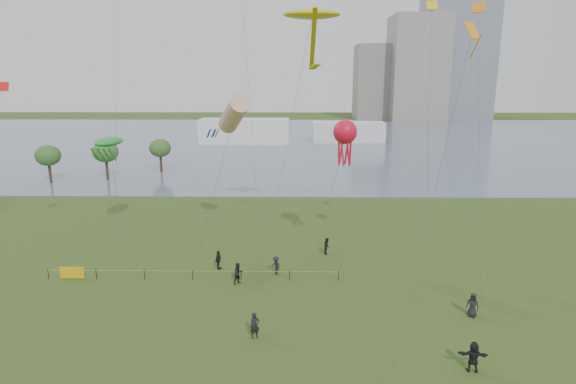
{
  "coord_description": "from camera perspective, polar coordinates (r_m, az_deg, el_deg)",
  "views": [
    {
      "loc": [
        0.5,
        -24.53,
        16.35
      ],
      "look_at": [
        0.0,
        10.0,
        8.0
      ],
      "focal_mm": 30.0,
      "sensor_mm": 36.0,
      "label": 1
    }
  ],
  "objects": [
    {
      "name": "kite_stingray",
      "position": [
        44.14,
        2.83,
        20.19
      ],
      "size": [
        6.75,
        10.5,
        21.91
      ],
      "rotation": [
        0.0,
        0.0,
        0.32
      ],
      "color": "#3F3F42"
    },
    {
      "name": "trees",
      "position": [
        82.5,
        -27.54,
        4.19
      ],
      "size": [
        30.34,
        21.06,
        8.13
      ],
      "color": "#362318",
      "rests_on": "ground_plane"
    },
    {
      "name": "kite_octopus",
      "position": [
        42.03,
        6.78,
        6.96
      ],
      "size": [
        3.92,
        5.2,
        12.7
      ],
      "rotation": [
        0.0,
        0.0,
        0.03
      ],
      "color": "#3F3F42"
    },
    {
      "name": "lake",
      "position": [
        125.6,
        0.6,
        6.12
      ],
      "size": [
        400.0,
        120.0,
        0.08
      ],
      "primitive_type": "cube",
      "color": "slate",
      "rests_on": "ground_plane"
    },
    {
      "name": "building_low",
      "position": [
        195.11,
        10.38,
        12.68
      ],
      "size": [
        16.0,
        18.0,
        28.0
      ],
      "primitive_type": "cube",
      "color": "slate",
      "rests_on": "ground_plane"
    },
    {
      "name": "spectator_b",
      "position": [
        41.03,
        -1.44,
        -8.69
      ],
      "size": [
        1.1,
        1.17,
        1.59
      ],
      "primitive_type": "imported",
      "rotation": [
        0.0,
        0.0,
        -0.9
      ],
      "color": "black",
      "rests_on": "ground_plane"
    },
    {
      "name": "kite_windsock",
      "position": [
        45.1,
        -6.5,
        9.11
      ],
      "size": [
        5.15,
        5.18,
        14.82
      ],
      "rotation": [
        0.0,
        0.0,
        -0.42
      ],
      "color": "#3F3F42"
    },
    {
      "name": "spectator_a",
      "position": [
        39.41,
        -5.89,
        -9.58
      ],
      "size": [
        1.09,
        1.07,
        1.78
      ],
      "primitive_type": "imported",
      "rotation": [
        0.0,
        0.0,
        0.72
      ],
      "color": "black",
      "rests_on": "ground_plane"
    },
    {
      "name": "kite_creature",
      "position": [
        50.26,
        -20.47,
        5.57
      ],
      "size": [
        5.26,
        10.42,
        10.54
      ],
      "rotation": [
        0.0,
        0.0,
        0.25
      ],
      "color": "#3F3F42"
    },
    {
      "name": "small_kites",
      "position": [
        43.43,
        -5.16,
        21.41
      ],
      "size": [
        39.1,
        11.13,
        11.83
      ],
      "color": "orange"
    },
    {
      "name": "spectator_e",
      "position": [
        30.56,
        21.12,
        -17.76
      ],
      "size": [
        1.74,
        0.77,
        1.82
      ],
      "primitive_type": "imported",
      "rotation": [
        0.0,
        0.0,
        3.0
      ],
      "color": "black",
      "rests_on": "ground_plane"
    },
    {
      "name": "spectator_d",
      "position": [
        36.63,
        21.04,
        -12.39
      ],
      "size": [
        1.0,
        0.91,
        1.72
      ],
      "primitive_type": "imported",
      "rotation": [
        0.0,
        0.0,
        -0.55
      ],
      "color": "black",
      "rests_on": "ground_plane"
    },
    {
      "name": "spectator_f",
      "position": [
        31.87,
        -3.95,
        -15.52
      ],
      "size": [
        0.73,
        0.61,
        1.72
      ],
      "primitive_type": "imported",
      "rotation": [
        0.0,
        0.0,
        0.37
      ],
      "color": "black",
      "rests_on": "ground_plane"
    },
    {
      "name": "fence",
      "position": [
        42.56,
        -19.42,
        -9.01
      ],
      "size": [
        24.07,
        0.07,
        1.05
      ],
      "color": "black",
      "rests_on": "ground_plane"
    },
    {
      "name": "kite_delta",
      "position": [
        33.72,
        20.58,
        15.4
      ],
      "size": [
        7.28,
        11.44,
        19.77
      ],
      "rotation": [
        0.0,
        0.0,
        0.25
      ],
      "color": "#3F3F42"
    },
    {
      "name": "ground_plane",
      "position": [
        29.49,
        -0.3,
        -20.08
      ],
      "size": [
        400.0,
        400.0,
        0.0
      ],
      "primitive_type": "plane",
      "color": "#253B12"
    },
    {
      "name": "spectator_c",
      "position": [
        42.5,
        -8.25,
        -7.97
      ],
      "size": [
        0.69,
        1.06,
        1.67
      ],
      "primitive_type": "imported",
      "rotation": [
        0.0,
        0.0,
        1.25
      ],
      "color": "black",
      "rests_on": "ground_plane"
    },
    {
      "name": "spectator_g",
      "position": [
        45.63,
        4.66,
        -6.39
      ],
      "size": [
        0.76,
        0.89,
        1.58
      ],
      "primitive_type": "imported",
      "rotation": [
        0.0,
        0.0,
        1.33
      ],
      "color": "black",
      "rests_on": "ground_plane"
    },
    {
      "name": "pavilion_left",
      "position": [
        120.92,
        -5.14,
        7.2
      ],
      "size": [
        22.0,
        8.0,
        6.0
      ],
      "primitive_type": "cube",
      "color": "white",
      "rests_on": "ground_plane"
    },
    {
      "name": "building_mid",
      "position": [
        192.02,
        14.99,
        13.94
      ],
      "size": [
        20.0,
        20.0,
        38.0
      ],
      "primitive_type": "cube",
      "color": "gray",
      "rests_on": "ground_plane"
    },
    {
      "name": "pavilion_right",
      "position": [
        124.05,
        7.13,
        7.08
      ],
      "size": [
        18.0,
        7.0,
        5.0
      ],
      "primitive_type": "cube",
      "color": "silver",
      "rests_on": "ground_plane"
    }
  ]
}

